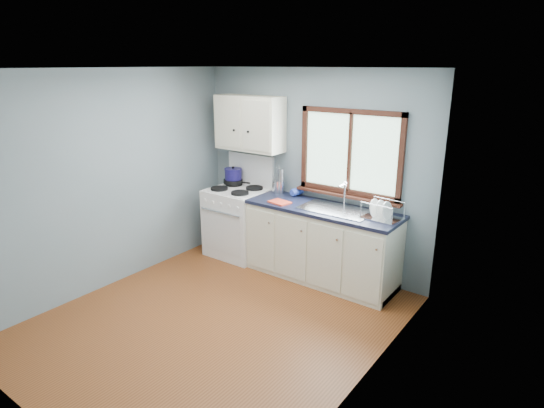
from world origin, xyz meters
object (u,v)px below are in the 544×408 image
Objects in this scene: gas_range at (238,220)px; thermos at (281,181)px; skillet at (233,181)px; dish_rack at (382,214)px; base_cabinets at (321,247)px; sink at (336,215)px; stockpot at (233,176)px; utensil_crock at (277,186)px.

gas_range is 0.85m from thermos.
skillet is 2.22m from dish_rack.
base_cabinets is at bearing 0.82° from gas_range.
sink is 0.96m from thermos.
dish_rack reaches higher than base_cabinets.
base_cabinets is at bearing 179.87° from sink.
dish_rack is at bearing 1.75° from base_cabinets.
base_cabinets is 5.61× the size of thermos.
base_cabinets is at bearing -173.02° from dish_rack.
skillet is at bearing 176.17° from sink.
sink is 1.68m from stockpot.
sink reaches higher than skillet.
base_cabinets is 0.48m from sink.
thermos is 1.47m from dish_rack.
stockpot is 0.76m from thermos.
thermos is (0.07, -0.01, 0.08)m from utensil_crock.
skillet is 1.35× the size of stockpot.
sink reaches higher than stockpot.
base_cabinets is 0.92m from dish_rack.
thermos is at bearing -6.36° from utensil_crock.
skillet is at bearing -87.52° from stockpot.
utensil_crock is (0.51, 0.21, 0.51)m from gas_range.
base_cabinets is 1.01m from utensil_crock.
utensil_crock is 1.26× the size of thermos.
skillet is (-0.18, 0.13, 0.49)m from gas_range.
utensil_crock is (-0.98, 0.19, 0.15)m from sink.
thermos reaches higher than dish_rack.
thermos is at bearing -5.90° from skillet.
sink is (1.49, 0.02, 0.37)m from gas_range.
skillet reaches higher than base_cabinets.
gas_range is 1.31m from base_cabinets.
gas_range is at bearing -46.84° from skillet.
base_cabinets is 4.46× the size of utensil_crock.
base_cabinets is at bearing -4.38° from stockpot.
utensil_crock reaches higher than sink.
skillet is at bearing 175.73° from base_cabinets.
sink is 2.74× the size of stockpot.
utensil_crock is at bearing 173.64° from thermos.
thermos reaches higher than stockpot.
base_cabinets is 4.45× the size of skillet.
stockpot is (-1.49, 0.11, 0.66)m from base_cabinets.
gas_range is 1.62× the size of sink.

